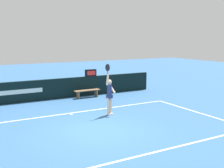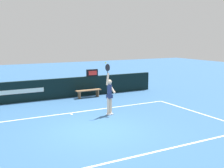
{
  "view_description": "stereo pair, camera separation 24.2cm",
  "coord_description": "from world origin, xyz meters",
  "px_view_note": "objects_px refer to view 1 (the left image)",
  "views": [
    {
      "loc": [
        -4.63,
        -9.47,
        3.56
      ],
      "look_at": [
        1.6,
        1.63,
        1.47
      ],
      "focal_mm": 45.3,
      "sensor_mm": 36.0,
      "label": 1
    },
    {
      "loc": [
        -4.41,
        -9.58,
        3.56
      ],
      "look_at": [
        1.6,
        1.63,
        1.47
      ],
      "focal_mm": 45.3,
      "sensor_mm": 36.0,
      "label": 2
    }
  ],
  "objects_px": {
    "speed_display": "(91,73)",
    "tennis_player": "(109,94)",
    "courtside_bench_near": "(87,92)",
    "tennis_ball": "(106,63)"
  },
  "relations": [
    {
      "from": "tennis_ball",
      "to": "tennis_player",
      "type": "bearing_deg",
      "value": -18.08
    },
    {
      "from": "tennis_player",
      "to": "courtside_bench_near",
      "type": "xyz_separation_m",
      "value": [
        0.69,
        4.04,
        -0.64
      ]
    },
    {
      "from": "tennis_player",
      "to": "courtside_bench_near",
      "type": "relative_size",
      "value": 1.52
    },
    {
      "from": "speed_display",
      "to": "tennis_player",
      "type": "distance_m",
      "value": 4.79
    },
    {
      "from": "speed_display",
      "to": "tennis_player",
      "type": "xyz_separation_m",
      "value": [
        -1.21,
        -4.62,
        -0.41
      ]
    },
    {
      "from": "speed_display",
      "to": "tennis_player",
      "type": "relative_size",
      "value": 0.29
    },
    {
      "from": "tennis_player",
      "to": "tennis_ball",
      "type": "distance_m",
      "value": 1.45
    },
    {
      "from": "speed_display",
      "to": "courtside_bench_near",
      "type": "distance_m",
      "value": 1.3
    },
    {
      "from": "tennis_player",
      "to": "courtside_bench_near",
      "type": "bearing_deg",
      "value": 80.31
    },
    {
      "from": "courtside_bench_near",
      "to": "speed_display",
      "type": "bearing_deg",
      "value": 48.23
    }
  ]
}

